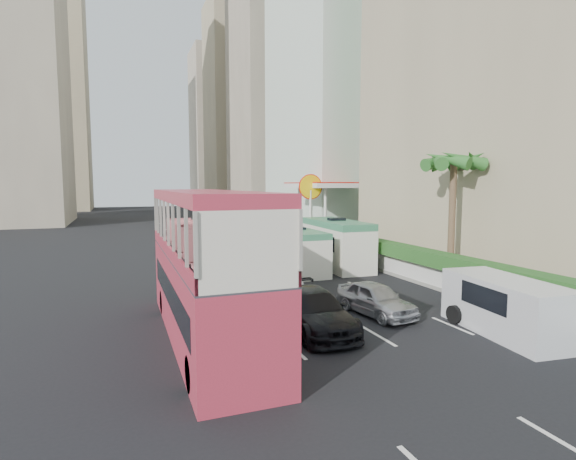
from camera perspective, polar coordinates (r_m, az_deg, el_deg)
name	(u,v)px	position (r m, az deg, el deg)	size (l,w,h in m)	color
ground_plane	(359,319)	(18.22, 9.07, -11.09)	(200.00, 200.00, 0.00)	black
double_decker_bus	(206,265)	(15.60, -10.35, -4.42)	(2.50, 11.00, 5.06)	#B92F43
car_silver_lane_a	(275,293)	(22.08, -1.64, -8.03)	(1.75, 5.01, 1.65)	#B2B4B9
car_silver_lane_b	(375,315)	(18.90, 11.02, -10.51)	(1.56, 3.89, 1.32)	#B2B4B9
car_black	(313,330)	(16.76, 3.22, -12.54)	(2.05, 5.04, 1.46)	black
van_asset	(267,257)	(32.75, -2.72, -3.49)	(2.36, 5.12, 1.42)	silver
minibus_near	(298,251)	(27.29, 1.25, -2.62)	(1.93, 5.79, 2.57)	silver
minibus_far	(336,244)	(28.99, 6.14, -1.74)	(2.25, 6.76, 3.00)	silver
panel_van_near	(506,307)	(17.83, 25.96, -8.73)	(1.95, 4.88, 1.95)	silver
panel_van_far	(276,235)	(38.39, -1.50, -0.61)	(2.01, 5.02, 2.01)	silver
sidewalk	(312,238)	(44.16, 3.11, -0.98)	(6.00, 120.00, 0.18)	#99968C
kerb_wall	(338,248)	(33.03, 6.38, -2.25)	(0.30, 44.00, 1.00)	silver
hedge	(338,236)	(32.93, 6.39, -0.79)	(1.10, 44.00, 0.70)	#2D6626
palm_tree	(452,220)	(25.34, 20.08, 1.15)	(0.36, 0.36, 6.40)	brown
shell_station	(331,212)	(42.54, 5.45, 2.34)	(6.50, 8.00, 5.50)	silver
tower_mid	(283,67)	(80.31, -0.65, 19.98)	(16.00, 16.00, 50.00)	tan
tower_far_a	(241,108)	(101.85, -6.01, 15.18)	(14.00, 14.00, 44.00)	tan
tower_far_b	(220,129)	(122.75, -8.67, 12.58)	(14.00, 14.00, 40.00)	tan
tower_left_b	(45,97)	(107.42, -28.49, 14.57)	(16.00, 16.00, 46.00)	tan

